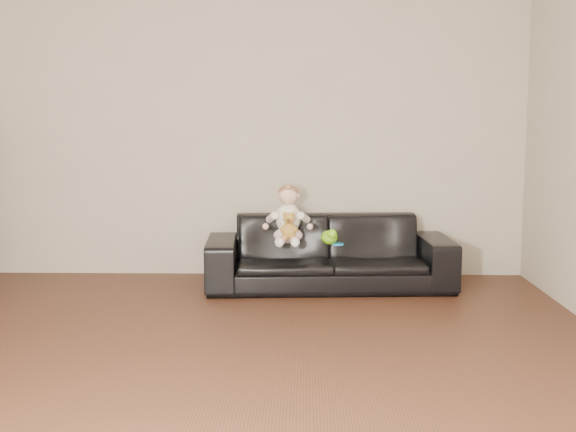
{
  "coord_description": "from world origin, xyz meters",
  "views": [
    {
      "loc": [
        0.59,
        -3.57,
        1.36
      ],
      "look_at": [
        0.45,
        2.15,
        0.6
      ],
      "focal_mm": 45.0,
      "sensor_mm": 36.0,
      "label": 1
    }
  ],
  "objects_px": {
    "teddy_bear": "(289,226)",
    "toy_rattle": "(329,239)",
    "toy_green": "(329,237)",
    "sofa": "(329,252)",
    "toy_blue_disc": "(338,244)",
    "baby": "(288,218)"
  },
  "relations": [
    {
      "from": "baby",
      "to": "teddy_bear",
      "type": "relative_size",
      "value": 2.21
    },
    {
      "from": "teddy_bear",
      "to": "baby",
      "type": "bearing_deg",
      "value": 94.03
    },
    {
      "from": "toy_rattle",
      "to": "toy_green",
      "type": "bearing_deg",
      "value": -93.28
    },
    {
      "from": "toy_green",
      "to": "teddy_bear",
      "type": "bearing_deg",
      "value": -162.74
    },
    {
      "from": "teddy_bear",
      "to": "toy_blue_disc",
      "type": "distance_m",
      "value": 0.43
    },
    {
      "from": "toy_rattle",
      "to": "toy_blue_disc",
      "type": "height_order",
      "value": "toy_rattle"
    },
    {
      "from": "teddy_bear",
      "to": "toy_rattle",
      "type": "xyz_separation_m",
      "value": [
        0.32,
        0.17,
        -0.13
      ]
    },
    {
      "from": "toy_blue_disc",
      "to": "sofa",
      "type": "bearing_deg",
      "value": 110.24
    },
    {
      "from": "toy_rattle",
      "to": "sofa",
      "type": "bearing_deg",
      "value": 89.61
    },
    {
      "from": "baby",
      "to": "teddy_bear",
      "type": "bearing_deg",
      "value": -86.02
    },
    {
      "from": "teddy_bear",
      "to": "toy_blue_disc",
      "type": "relative_size",
      "value": 2.25
    },
    {
      "from": "sofa",
      "to": "toy_green",
      "type": "xyz_separation_m",
      "value": [
        -0.0,
        -0.15,
        0.15
      ]
    },
    {
      "from": "teddy_bear",
      "to": "toy_green",
      "type": "height_order",
      "value": "teddy_bear"
    },
    {
      "from": "sofa",
      "to": "toy_rattle",
      "type": "height_order",
      "value": "sofa"
    },
    {
      "from": "teddy_bear",
      "to": "toy_green",
      "type": "distance_m",
      "value": 0.35
    },
    {
      "from": "toy_blue_disc",
      "to": "baby",
      "type": "bearing_deg",
      "value": 170.49
    },
    {
      "from": "teddy_bear",
      "to": "toy_rattle",
      "type": "bearing_deg",
      "value": 28.1
    },
    {
      "from": "sofa",
      "to": "toy_rattle",
      "type": "relative_size",
      "value": 32.23
    },
    {
      "from": "sofa",
      "to": "toy_green",
      "type": "relative_size",
      "value": 12.22
    },
    {
      "from": "sofa",
      "to": "teddy_bear",
      "type": "height_order",
      "value": "teddy_bear"
    },
    {
      "from": "sofa",
      "to": "toy_rattle",
      "type": "bearing_deg",
      "value": -93.83
    },
    {
      "from": "toy_rattle",
      "to": "toy_blue_disc",
      "type": "distance_m",
      "value": 0.12
    }
  ]
}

